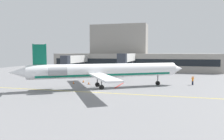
{
  "coord_description": "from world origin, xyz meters",
  "views": [
    {
      "loc": [
        13.07,
        -36.33,
        6.98
      ],
      "look_at": [
        0.25,
        10.37,
        3.0
      ],
      "focal_mm": 35.31,
      "sensor_mm": 36.0,
      "label": 1
    }
  ],
  "objects_px": {
    "regional_jet": "(104,71)",
    "belt_loader": "(92,73)",
    "baggage_tug": "(134,73)",
    "pushback_tractor": "(73,71)",
    "marshaller": "(193,80)"
  },
  "relations": [
    {
      "from": "pushback_tractor",
      "to": "belt_loader",
      "type": "bearing_deg",
      "value": -24.73
    },
    {
      "from": "pushback_tractor",
      "to": "belt_loader",
      "type": "distance_m",
      "value": 8.74
    },
    {
      "from": "belt_loader",
      "to": "marshaller",
      "type": "bearing_deg",
      "value": -20.94
    },
    {
      "from": "regional_jet",
      "to": "belt_loader",
      "type": "xyz_separation_m",
      "value": [
        -9.39,
        18.83,
        -2.31
      ]
    },
    {
      "from": "pushback_tractor",
      "to": "belt_loader",
      "type": "xyz_separation_m",
      "value": [
        7.93,
        -3.65,
        0.03
      ]
    },
    {
      "from": "belt_loader",
      "to": "regional_jet",
      "type": "bearing_deg",
      "value": -63.48
    },
    {
      "from": "regional_jet",
      "to": "belt_loader",
      "type": "height_order",
      "value": "regional_jet"
    },
    {
      "from": "baggage_tug",
      "to": "belt_loader",
      "type": "bearing_deg",
      "value": -152.33
    },
    {
      "from": "baggage_tug",
      "to": "belt_loader",
      "type": "relative_size",
      "value": 1.27
    },
    {
      "from": "belt_loader",
      "to": "marshaller",
      "type": "xyz_separation_m",
      "value": [
        26.4,
        -10.11,
        -0.08
      ]
    },
    {
      "from": "baggage_tug",
      "to": "pushback_tractor",
      "type": "height_order",
      "value": "pushback_tractor"
    },
    {
      "from": "pushback_tractor",
      "to": "belt_loader",
      "type": "height_order",
      "value": "belt_loader"
    },
    {
      "from": "pushback_tractor",
      "to": "regional_jet",
      "type": "bearing_deg",
      "value": -52.38
    },
    {
      "from": "regional_jet",
      "to": "marshaller",
      "type": "relative_size",
      "value": 15.91
    },
    {
      "from": "baggage_tug",
      "to": "pushback_tractor",
      "type": "xyz_separation_m",
      "value": [
        -19.1,
        -2.2,
        0.19
      ]
    }
  ]
}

